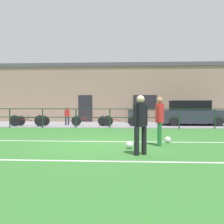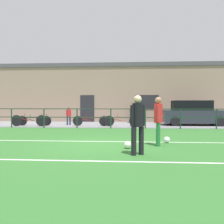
{
  "view_description": "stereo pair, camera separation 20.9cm",
  "coord_description": "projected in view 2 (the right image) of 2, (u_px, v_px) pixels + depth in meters",
  "views": [
    {
      "loc": [
        1.02,
        -8.95,
        1.43
      ],
      "look_at": [
        0.32,
        2.78,
        1.05
      ],
      "focal_mm": 41.29,
      "sensor_mm": 36.0,
      "label": 1
    },
    {
      "loc": [
        1.23,
        -8.94,
        1.43
      ],
      "look_at": [
        0.32,
        2.78,
        1.05
      ],
      "focal_mm": 41.29,
      "sensor_mm": 36.0,
      "label": 2
    }
  ],
  "objects": [
    {
      "name": "perimeter_fence",
      "position": [
        111.0,
        115.0,
        15.0
      ],
      "size": [
        36.07,
        0.07,
        1.15
      ],
      "color": "#193823",
      "rests_on": "ground"
    },
    {
      "name": "player_striker",
      "position": [
        158.0,
        118.0,
        8.74
      ],
      "size": [
        0.29,
        0.45,
        1.66
      ],
      "rotation": [
        0.0,
        0.0,
        4.62
      ],
      "color": "#237038",
      "rests_on": "ground"
    },
    {
      "name": "bicycle_parked_3",
      "position": [
        29.0,
        120.0,
        16.14
      ],
      "size": [
        2.31,
        0.04,
        0.78
      ],
      "color": "black",
      "rests_on": "pavement_strip"
    },
    {
      "name": "trash_bin_0",
      "position": [
        134.0,
        116.0,
        19.01
      ],
      "size": [
        0.69,
        0.58,
        0.97
      ],
      "color": "#33383D",
      "rests_on": "pavement_strip"
    },
    {
      "name": "bicycle_parked_1",
      "position": [
        122.0,
        121.0,
        16.09
      ],
      "size": [
        2.25,
        0.04,
        0.76
      ],
      "color": "black",
      "rests_on": "pavement_strip"
    },
    {
      "name": "field_line_hash",
      "position": [
        83.0,
        161.0,
        6.44
      ],
      "size": [
        36.0,
        0.11,
        0.0
      ],
      "primitive_type": "cube",
      "color": "white",
      "rests_on": "ground"
    },
    {
      "name": "clubhouse_facade",
      "position": [
        117.0,
        93.0,
        21.13
      ],
      "size": [
        28.0,
        2.56,
        4.62
      ],
      "color": "gray",
      "rests_on": "ground"
    },
    {
      "name": "bicycle_parked_4",
      "position": [
        34.0,
        120.0,
        16.6
      ],
      "size": [
        2.23,
        0.04,
        0.73
      ],
      "color": "black",
      "rests_on": "pavement_strip"
    },
    {
      "name": "spectator_child",
      "position": [
        69.0,
        115.0,
        17.12
      ],
      "size": [
        0.32,
        0.21,
        1.2
      ],
      "rotation": [
        0.0,
        0.0,
        3.42
      ],
      "color": "#232D4C",
      "rests_on": "pavement_strip"
    },
    {
      "name": "parked_car_red",
      "position": [
        193.0,
        113.0,
        17.0
      ],
      "size": [
        4.08,
        1.95,
        1.62
      ],
      "color": "#282D38",
      "rests_on": "pavement_strip"
    },
    {
      "name": "bicycle_parked_2",
      "position": [
        91.0,
        121.0,
        16.32
      ],
      "size": [
        2.32,
        0.04,
        0.73
      ],
      "color": "black",
      "rests_on": "pavement_strip"
    },
    {
      "name": "ground",
      "position": [
        97.0,
        145.0,
        9.05
      ],
      "size": [
        60.0,
        44.0,
        0.04
      ],
      "primitive_type": "cube",
      "color": "#33702D"
    },
    {
      "name": "soccer_ball_spare",
      "position": [
        128.0,
        145.0,
        8.23
      ],
      "size": [
        0.23,
        0.23,
        0.23
      ],
      "primitive_type": "sphere",
      "color": "white",
      "rests_on": "ground"
    },
    {
      "name": "pavement_strip",
      "position": [
        114.0,
        125.0,
        17.52
      ],
      "size": [
        48.0,
        5.0,
        0.02
      ],
      "primitive_type": "cube",
      "color": "gray",
      "rests_on": "ground"
    },
    {
      "name": "soccer_ball_match",
      "position": [
        167.0,
        140.0,
        9.39
      ],
      "size": [
        0.23,
        0.23,
        0.23
      ],
      "primitive_type": "sphere",
      "color": "white",
      "rests_on": "ground"
    },
    {
      "name": "player_goalkeeper",
      "position": [
        138.0,
        121.0,
        7.16
      ],
      "size": [
        0.41,
        0.29,
        1.67
      ],
      "rotation": [
        0.0,
        0.0,
        0.55
      ],
      "color": "black",
      "rests_on": "ground"
    },
    {
      "name": "field_line_touchline",
      "position": [
        99.0,
        141.0,
        9.76
      ],
      "size": [
        36.0,
        0.11,
        0.0
      ],
      "primitive_type": "cube",
      "color": "white",
      "rests_on": "ground"
    }
  ]
}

